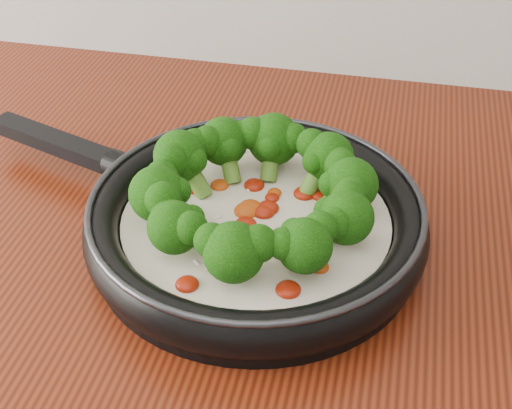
# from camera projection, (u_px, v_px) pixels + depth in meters

# --- Properties ---
(skillet) EXTENTS (0.54, 0.42, 0.10)m
(skillet) POSITION_uv_depth(u_px,v_px,m) (253.00, 214.00, 0.67)
(skillet) COLOR black
(skillet) RESTS_ON counter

